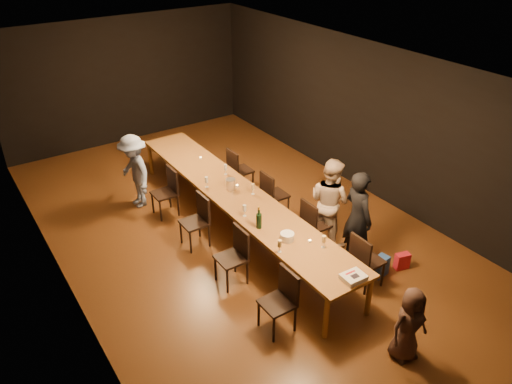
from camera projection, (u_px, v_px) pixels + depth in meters
ground at (237, 229)px, 9.12m from camera, size 10.00×10.00×0.00m
room_shell at (235, 123)px, 8.09m from camera, size 6.04×10.04×3.02m
table at (236, 196)px, 8.77m from camera, size 0.90×6.00×0.75m
chair_right_0 at (368, 260)px, 7.57m from camera, size 0.42×0.42×0.93m
chair_right_1 at (317, 224)px, 8.44m from camera, size 0.42×0.42×0.93m
chair_right_2 at (275, 194)px, 9.30m from camera, size 0.42×0.42×0.93m
chair_right_3 at (241, 170)px, 10.17m from camera, size 0.42×0.42×0.93m
chair_left_0 at (277, 303)px, 6.75m from camera, size 0.42×0.42×0.93m
chair_left_1 at (231, 258)px, 7.61m from camera, size 0.42×0.42×0.93m
chair_left_2 at (194, 222)px, 8.48m from camera, size 0.42×0.42×0.93m
chair_left_3 at (164, 193)px, 9.34m from camera, size 0.42×0.42×0.93m
woman_birthday at (358, 217)px, 7.96m from camera, size 0.45×0.63×1.63m
woman_tan at (330, 201)px, 8.45m from camera, size 0.72×0.86×1.57m
man_blue at (135, 171)px, 9.51m from camera, size 0.59×0.97×1.47m
child at (409, 324)px, 6.29m from camera, size 0.57×0.41×1.09m
gift_bag_red at (402, 261)px, 8.08m from camera, size 0.26×0.19×0.28m
gift_bag_blue at (380, 266)px, 7.92m from camera, size 0.29×0.21×0.33m
birthday_cake at (353, 277)px, 6.72m from camera, size 0.33×0.27×0.07m
plate_stack at (287, 237)px, 7.50m from camera, size 0.27×0.27×0.12m
champagne_bottle at (259, 217)px, 7.73m from camera, size 0.09×0.09×0.38m
ice_bucket at (231, 184)px, 8.85m from camera, size 0.20×0.20×0.19m
wineglass_0 at (280, 246)px, 7.22m from camera, size 0.06×0.06×0.21m
wineglass_1 at (324, 242)px, 7.32m from camera, size 0.06×0.06×0.21m
wineglass_2 at (244, 211)px, 8.07m from camera, size 0.06×0.06×0.21m
wineglass_3 at (253, 189)px, 8.68m from camera, size 0.06×0.06×0.21m
wineglass_4 at (207, 182)px, 8.90m from camera, size 0.06×0.06×0.21m
wineglass_5 at (226, 170)px, 9.33m from camera, size 0.06×0.06×0.21m
tealight_near at (310, 241)px, 7.48m from camera, size 0.05×0.05×0.03m
tealight_mid at (237, 186)px, 8.96m from camera, size 0.05×0.05×0.03m
tealight_far at (201, 158)px, 9.95m from camera, size 0.05×0.05×0.03m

